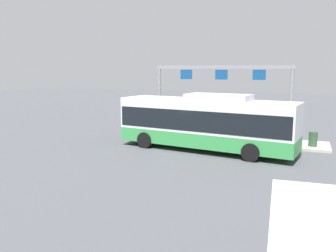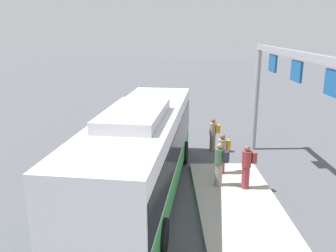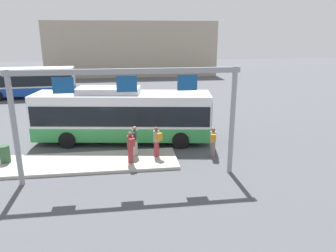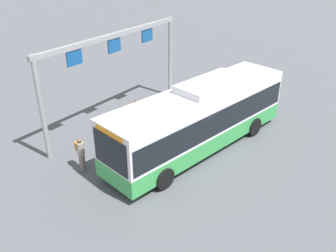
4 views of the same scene
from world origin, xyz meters
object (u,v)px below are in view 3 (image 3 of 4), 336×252
at_px(bus_main, 123,114).
at_px(person_waiting_mid, 135,140).
at_px(person_waiting_far, 131,146).
at_px(trash_bin, 5,154).
at_px(person_waiting_near, 157,141).
at_px(bus_background_left, 27,81).
at_px(person_boarding, 213,141).

bearing_deg(bus_main, person_waiting_mid, -69.37).
distance_m(person_waiting_far, trash_bin, 6.57).
distance_m(bus_main, person_waiting_mid, 3.05).
height_order(person_waiting_near, person_waiting_mid, same).
height_order(bus_background_left, trash_bin, bus_background_left).
relative_size(bus_background_left, person_waiting_mid, 5.83).
distance_m(bus_main, bus_background_left, 18.40).
relative_size(person_waiting_mid, person_waiting_far, 1.00).
relative_size(person_waiting_near, person_waiting_far, 1.00).
xyz_separation_m(bus_main, person_boarding, (4.90, -3.24, -0.92)).
xyz_separation_m(bus_background_left, trash_bin, (3.83, -18.38, -1.17)).
bearing_deg(person_boarding, person_waiting_mid, 100.55).
bearing_deg(person_waiting_mid, person_waiting_near, -80.26).
height_order(person_boarding, person_waiting_far, person_waiting_far).
xyz_separation_m(person_waiting_near, person_waiting_mid, (-1.18, 0.28, 0.00)).
relative_size(person_waiting_far, trash_bin, 1.86).
bearing_deg(person_waiting_mid, person_boarding, -71.46).
xyz_separation_m(bus_background_left, person_boarding, (14.84, -18.72, -0.89)).
height_order(bus_main, person_waiting_mid, bus_main).
bearing_deg(person_waiting_far, person_boarding, -100.71).
distance_m(bus_main, person_boarding, 5.95).
relative_size(bus_main, person_waiting_mid, 6.59).
bearing_deg(bus_background_left, trash_bin, -81.82).
distance_m(person_boarding, person_waiting_far, 4.57).
xyz_separation_m(person_boarding, person_waiting_mid, (-4.28, 0.35, 0.16)).
distance_m(person_waiting_near, person_waiting_mid, 1.21).
relative_size(bus_main, person_boarding, 6.59).
distance_m(person_waiting_near, person_waiting_far, 1.57).
bearing_deg(person_waiting_mid, bus_main, 35.37).
distance_m(person_boarding, trash_bin, 11.02).
bearing_deg(person_waiting_near, trash_bin, 53.87).
distance_m(person_boarding, person_waiting_mid, 4.29).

